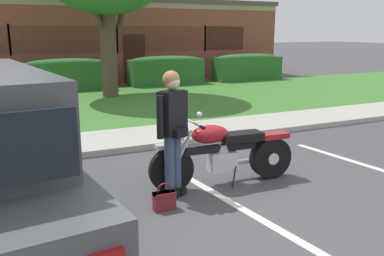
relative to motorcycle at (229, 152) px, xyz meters
The scene contains 12 objects.
ground_plane 1.35m from the motorcycle, 114.24° to the right, with size 140.00×140.00×0.00m, color #424247.
curb_strip 2.36m from the motorcycle, 102.93° to the left, with size 60.00×0.20×0.12m, color #ADA89E.
concrete_walk 3.19m from the motorcycle, 99.48° to the left, with size 60.00×1.50×0.08m, color #ADA89E.
grass_lawn 7.49m from the motorcycle, 93.99° to the left, with size 60.00×7.19×0.06m, color #3D752D.
stall_stripe_1 1.11m from the motorcycle, 107.44° to the right, with size 0.12×4.40×0.01m, color silver.
motorcycle is the anchor object (origin of this frame).
rider_person 1.04m from the motorcycle, behind, with size 0.52×0.39×1.70m.
handbag 1.34m from the motorcycle, 158.78° to the right, with size 0.28×0.13×0.36m.
hedge_center_left 10.93m from the motorcycle, 92.64° to the left, with size 2.93×0.90×1.24m.
hedge_center_right 11.45m from the motorcycle, 72.45° to the left, with size 3.09×0.90×1.24m.
hedge_right 13.20m from the motorcycle, 55.83° to the left, with size 3.20×0.90×1.24m.
brick_building 17.42m from the motorcycle, 97.60° to the left, with size 24.87×9.54×3.64m.
Camera 1 is at (-2.48, -3.86, 2.19)m, focal length 38.82 mm.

